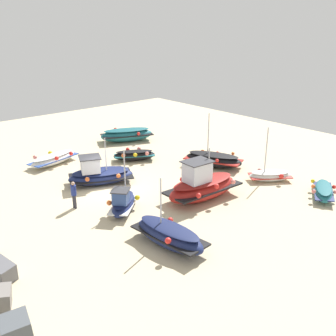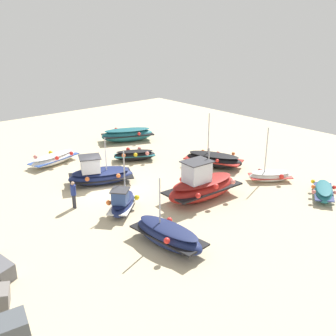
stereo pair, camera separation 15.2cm
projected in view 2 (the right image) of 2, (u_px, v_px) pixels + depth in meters
ground_plane at (111, 188)px, 26.16m from camera, size 48.50×48.50×0.00m
fishing_boat_0 at (127, 134)px, 36.46m from camera, size 3.82×5.30×1.27m
fishing_boat_1 at (99, 174)px, 26.77m from camera, size 3.50×4.83×3.25m
fishing_boat_2 at (202, 186)px, 24.28m from camera, size 2.79×5.29×3.28m
fishing_boat_3 at (214, 159)px, 29.96m from camera, size 4.86×3.54×4.18m
fishing_boat_4 at (123, 203)px, 22.72m from camera, size 2.89×3.11×3.52m
fishing_boat_5 at (54, 159)px, 30.53m from camera, size 2.42×4.41×0.92m
fishing_boat_6 at (323, 191)px, 24.63m from camera, size 2.62×3.33×0.82m
fishing_boat_7 at (168, 235)px, 19.15m from camera, size 4.34×1.92×3.49m
fishing_boat_8 at (270, 176)px, 27.22m from camera, size 2.71×3.17×3.92m
fishing_boat_9 at (135, 155)px, 31.33m from camera, size 2.82×3.53×0.96m
person_walking at (73, 193)px, 22.99m from camera, size 0.32×0.32×1.70m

